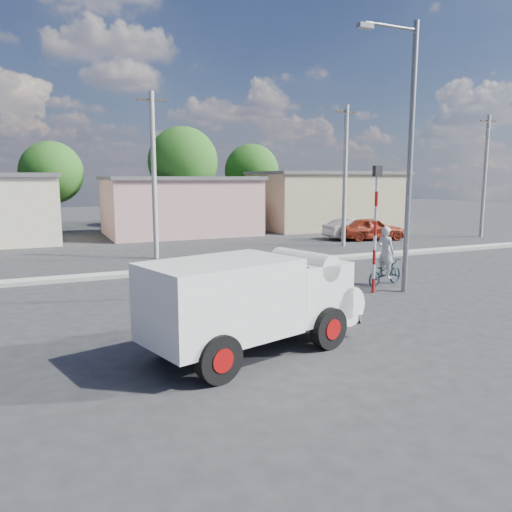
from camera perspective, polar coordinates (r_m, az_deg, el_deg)
name	(u,v)px	position (r m, az deg, el deg)	size (l,w,h in m)	color
ground_plane	(316,313)	(14.92, 6.84, -6.51)	(120.00, 120.00, 0.00)	#242527
median	(222,267)	(21.98, -3.89, -1.24)	(40.00, 0.80, 0.16)	#99968E
truck	(257,299)	(11.40, 0.14, -4.92)	(5.69, 3.30, 2.22)	black
bicycle	(385,272)	(19.08, 14.50, -1.82)	(0.65, 1.87, 0.98)	black
cyclist	(385,260)	(19.00, 14.55, -0.45)	(0.69, 0.46, 1.90)	silver
car_cream	(353,228)	(33.35, 11.05, 3.10)	(1.40, 4.02, 1.32)	silver
car_red	(372,229)	(32.83, 13.08, 3.06)	(1.72, 4.27, 1.45)	maroon
traffic_pole	(376,218)	(17.49, 13.52, 4.22)	(0.28, 0.18, 4.36)	red
streetlight	(407,147)	(17.82, 16.85, 11.79)	(2.34, 0.22, 9.00)	slate
building_row	(167,204)	(35.41, -10.12, 5.85)	(37.80, 7.30, 4.44)	beige
tree_row	(103,166)	(41.27, -17.10, 9.76)	(34.13, 7.32, 8.10)	#38281E
utility_poles	(253,176)	(26.56, -0.34, 9.18)	(35.40, 0.24, 8.00)	#99968E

